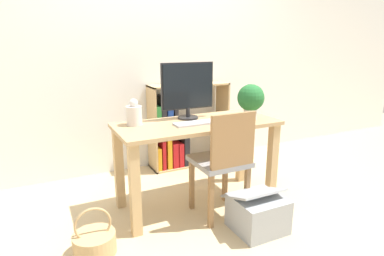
{
  "coord_description": "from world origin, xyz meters",
  "views": [
    {
      "loc": [
        -1.16,
        -2.26,
        1.35
      ],
      "look_at": [
        0.0,
        0.1,
        0.65
      ],
      "focal_mm": 30.0,
      "sensor_mm": 36.0,
      "label": 1
    }
  ],
  "objects": [
    {
      "name": "ground_plane",
      "position": [
        0.0,
        0.0,
        0.0
      ],
      "size": [
        10.0,
        10.0,
        0.0
      ],
      "primitive_type": "plane",
      "color": "#CCB284"
    },
    {
      "name": "wall_back",
      "position": [
        0.0,
        1.05,
        1.3
      ],
      "size": [
        8.0,
        0.05,
        2.6
      ],
      "color": "silver",
      "rests_on": "ground_plane"
    },
    {
      "name": "desk",
      "position": [
        0.0,
        0.0,
        0.57
      ],
      "size": [
        1.33,
        0.58,
        0.72
      ],
      "color": "tan",
      "rests_on": "ground_plane"
    },
    {
      "name": "monitor",
      "position": [
        -0.01,
        0.16,
        0.99
      ],
      "size": [
        0.47,
        0.18,
        0.47
      ],
      "color": "#232326",
      "rests_on": "desk"
    },
    {
      "name": "keyboard",
      "position": [
        -0.01,
        -0.05,
        0.73
      ],
      "size": [
        0.42,
        0.13,
        0.02
      ],
      "color": "#B2B2B7",
      "rests_on": "desk"
    },
    {
      "name": "vase",
      "position": [
        -0.49,
        0.14,
        0.81
      ],
      "size": [
        0.12,
        0.12,
        0.21
      ],
      "color": "silver",
      "rests_on": "desk"
    },
    {
      "name": "potted_plant",
      "position": [
        0.46,
        -0.09,
        0.89
      ],
      "size": [
        0.23,
        0.23,
        0.3
      ],
      "color": "silver",
      "rests_on": "desk"
    },
    {
      "name": "chair",
      "position": [
        0.08,
        -0.29,
        0.48
      ],
      "size": [
        0.4,
        0.4,
        0.87
      ],
      "rotation": [
        0.0,
        0.0,
        -0.1
      ],
      "color": "gray",
      "rests_on": "ground_plane"
    },
    {
      "name": "bookshelf",
      "position": [
        0.19,
        0.88,
        0.39
      ],
      "size": [
        0.89,
        0.28,
        0.92
      ],
      "color": "tan",
      "rests_on": "ground_plane"
    },
    {
      "name": "basket",
      "position": [
        -0.92,
        -0.32,
        0.08
      ],
      "size": [
        0.28,
        0.28,
        0.33
      ],
      "color": "tan",
      "rests_on": "ground_plane"
    },
    {
      "name": "storage_box",
      "position": [
        0.22,
        -0.56,
        0.14
      ],
      "size": [
        0.37,
        0.41,
        0.33
      ],
      "color": "#999EA3",
      "rests_on": "ground_plane"
    }
  ]
}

